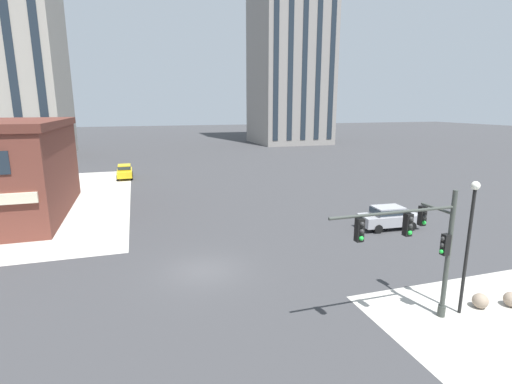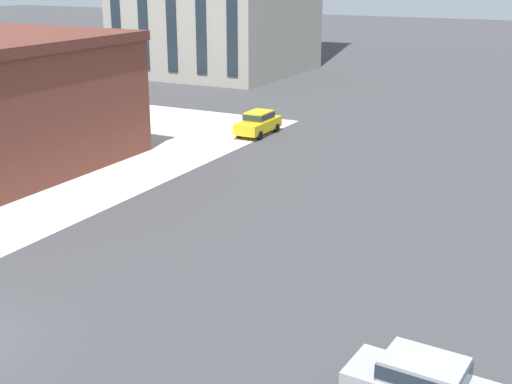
{
  "view_description": "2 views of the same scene",
  "coord_description": "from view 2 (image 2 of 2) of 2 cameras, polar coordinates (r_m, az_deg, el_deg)",
  "views": [
    {
      "loc": [
        -3.11,
        -19.62,
        8.92
      ],
      "look_at": [
        5.37,
        7.46,
        2.49
      ],
      "focal_mm": 26.83,
      "sensor_mm": 36.0,
      "label": 1
    },
    {
      "loc": [
        17.58,
        -12.68,
        11.48
      ],
      "look_at": [
        4.46,
        12.47,
        2.19
      ],
      "focal_mm": 47.97,
      "sensor_mm": 36.0,
      "label": 2
    }
  ],
  "objects": [
    {
      "name": "car_main_southbound_far",
      "position": [
        49.65,
        0.19,
        5.85
      ],
      "size": [
        1.91,
        4.41,
        1.68
      ],
      "color": "gold",
      "rests_on": "ground"
    }
  ]
}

